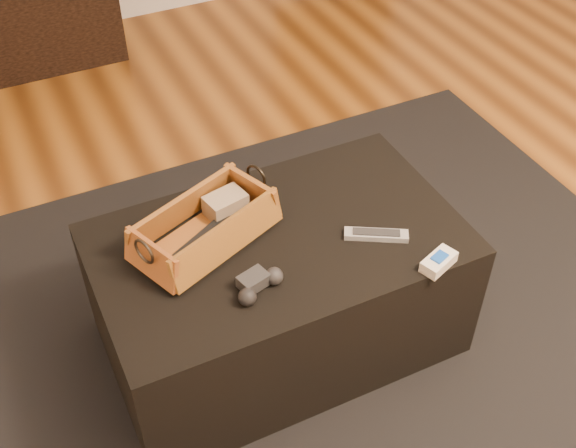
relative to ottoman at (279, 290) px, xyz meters
name	(u,v)px	position (x,y,z in m)	size (l,w,h in m)	color
floor	(393,431)	(0.15, -0.43, -0.23)	(5.00, 5.50, 0.01)	brown
baseboard	(118,8)	(0.15, 2.30, -0.16)	(5.00, 0.04, 0.12)	white
area_rug	(286,349)	(0.00, -0.05, -0.22)	(2.60, 2.00, 0.01)	black
ottoman	(279,290)	(0.00, 0.00, 0.00)	(1.00, 0.60, 0.42)	black
tv_remote	(204,240)	(-0.19, 0.05, 0.23)	(0.21, 0.05, 0.02)	black
cloth_bundle	(226,204)	(-0.09, 0.14, 0.25)	(0.11, 0.07, 0.06)	tan
wicker_basket	(205,228)	(-0.18, 0.07, 0.26)	(0.44, 0.34, 0.14)	#AF6B27
game_controller	(258,284)	(-0.13, -0.15, 0.23)	(0.15, 0.11, 0.05)	#262628
silver_remote	(376,235)	(0.24, -0.11, 0.22)	(0.17, 0.12, 0.02)	#A0A3A8
cream_gadget	(439,262)	(0.33, -0.28, 0.23)	(0.11, 0.08, 0.04)	silver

